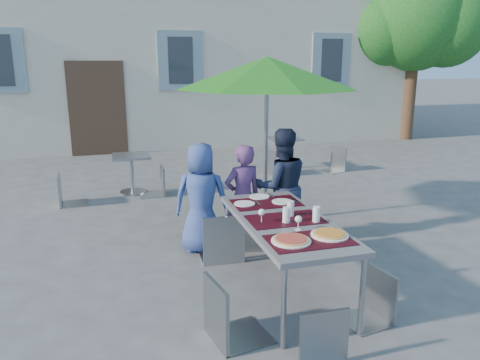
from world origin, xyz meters
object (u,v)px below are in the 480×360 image
object	(u,v)px
child_2	(281,187)
bg_chair_r_0	(156,164)
chair_4	(376,268)
chair_3	(228,273)
child_0	(201,198)
bg_chair_r_1	(336,146)
chair_2	(303,214)
pizza_near_right	(330,234)
child_1	(243,198)
dining_table	(285,225)
chair_1	(255,199)
patio_umbrella	(267,74)
cafe_table_0	(132,169)
bg_chair_l_1	(276,147)
bg_chair_l_0	(65,171)
pizza_near_left	(291,240)
chair_0	(222,208)
chair_5	(331,312)
cafe_table_1	(285,149)

from	to	relation	value
child_2	bg_chair_r_0	size ratio (longest dim) A/B	1.56
child_2	chair_4	distance (m)	1.94
chair_4	chair_3	bearing A→B (deg)	178.01
child_0	bg_chair_r_1	size ratio (longest dim) A/B	1.45
chair_2	chair_3	xyz separation A→B (m)	(-1.25, -1.40, 0.08)
chair_2	pizza_near_right	bearing A→B (deg)	-104.16
child_1	chair_4	xyz separation A→B (m)	(0.64, -1.86, -0.15)
dining_table	chair_1	size ratio (longest dim) A/B	1.75
child_1	child_2	size ratio (longest dim) A/B	0.89
child_2	bg_chair_r_1	bearing A→B (deg)	-121.88
patio_umbrella	chair_3	bearing A→B (deg)	-114.87
dining_table	cafe_table_0	size ratio (longest dim) A/B	2.79
bg_chair_l_1	bg_chair_r_0	bearing A→B (deg)	-162.22
pizza_near_right	bg_chair_l_0	size ratio (longest dim) A/B	0.35
pizza_near_left	bg_chair_l_0	xyz separation A→B (m)	(-2.07, 4.16, -0.23)
chair_0	bg_chair_r_0	world-z (taller)	chair_0
bg_chair_l_0	bg_chair_l_1	world-z (taller)	bg_chair_l_1
chair_0	patio_umbrella	bearing A→B (deg)	50.90
bg_chair_l_1	chair_1	bearing A→B (deg)	-114.08
chair_4	chair_1	bearing A→B (deg)	105.42
chair_1	bg_chair_r_0	size ratio (longest dim) A/B	1.15
dining_table	child_0	distance (m)	1.35
child_1	cafe_table_0	size ratio (longest dim) A/B	1.92
chair_5	patio_umbrella	distance (m)	3.64
pizza_near_right	cafe_table_1	world-z (taller)	pizza_near_right
patio_umbrella	bg_chair_l_0	xyz separation A→B (m)	(-2.72, 1.62, -1.49)
dining_table	cafe_table_0	distance (m)	4.20
child_1	bg_chair_l_0	size ratio (longest dim) A/B	1.37
chair_0	chair_3	size ratio (longest dim) A/B	1.04
chair_2	chair_5	bearing A→B (deg)	-108.27
child_0	child_2	world-z (taller)	child_2
child_0	chair_5	bearing A→B (deg)	119.31
pizza_near_left	bg_chair_r_1	xyz separation A→B (m)	(3.06, 5.11, -0.25)
bg_chair_r_0	chair_0	bearing A→B (deg)	-81.88
pizza_near_right	chair_2	distance (m)	1.33
cafe_table_1	bg_chair_r_1	world-z (taller)	bg_chair_r_1
bg_chair_l_0	bg_chair_r_1	bearing A→B (deg)	10.50
dining_table	chair_1	bearing A→B (deg)	86.86
dining_table	pizza_near_right	size ratio (longest dim) A/B	5.70
patio_umbrella	bg_chair_r_1	world-z (taller)	patio_umbrella
dining_table	child_1	bearing A→B (deg)	93.49
chair_2	patio_umbrella	size ratio (longest dim) A/B	0.37
chair_0	bg_chair_l_0	size ratio (longest dim) A/B	1.14
chair_1	bg_chair_l_0	bearing A→B (deg)	132.75
chair_2	patio_umbrella	distance (m)	1.95
chair_0	bg_chair_r_0	xyz separation A→B (m)	(-0.41, 2.90, -0.09)
chair_1	bg_chair_l_0	distance (m)	3.38
pizza_near_left	bg_chair_r_1	distance (m)	5.96
chair_5	bg_chair_l_1	world-z (taller)	bg_chair_l_1
child_0	chair_4	bearing A→B (deg)	140.15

